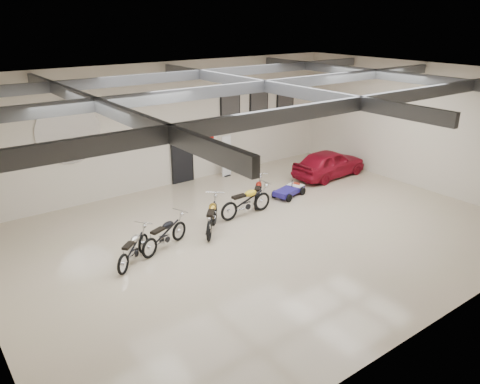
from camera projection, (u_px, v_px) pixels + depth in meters
floor at (262, 234)px, 15.20m from camera, size 16.00×12.00×0.01m
ceiling at (265, 77)px, 13.42m from camera, size 16.00×12.00×0.01m
back_wall at (169, 126)px, 18.81m from camera, size 16.00×0.02×5.00m
right_wall at (417, 126)px, 18.77m from camera, size 0.02×12.00×5.00m
ceiling_beams at (265, 86)px, 13.51m from camera, size 15.80×11.80×0.32m
door at (182, 158)px, 19.57m from camera, size 0.92×0.08×2.10m
logo_plaque at (68, 132)px, 16.44m from camera, size 2.30×0.06×1.16m
poster_left at (230, 103)px, 20.24m from camera, size 1.05×0.08×1.35m
poster_mid at (259, 99)px, 21.14m from camera, size 1.05×0.08×1.35m
poster_right at (285, 96)px, 22.03m from camera, size 1.05×0.08×1.35m
oil_sign at (210, 138)px, 20.12m from camera, size 0.72×0.10×0.72m
banner_stand at (226, 156)px, 20.37m from camera, size 0.52×0.26×1.83m
motorcycle_silver at (133, 248)px, 13.29m from camera, size 1.78×1.61×0.96m
motorcycle_black at (165, 234)px, 14.09m from camera, size 2.01×1.25×1.00m
motorcycle_gold at (212, 216)px, 15.25m from camera, size 1.83×1.98×1.07m
motorcycle_yellow at (246, 201)px, 16.43m from camera, size 2.14×0.71×1.11m
motorcycle_red at (258, 191)px, 17.54m from camera, size 1.71×1.71×0.96m
go_kart at (291, 188)px, 18.36m from camera, size 1.85×1.16×0.62m
vintage_car at (329, 163)px, 20.39m from camera, size 1.62×3.66×1.23m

